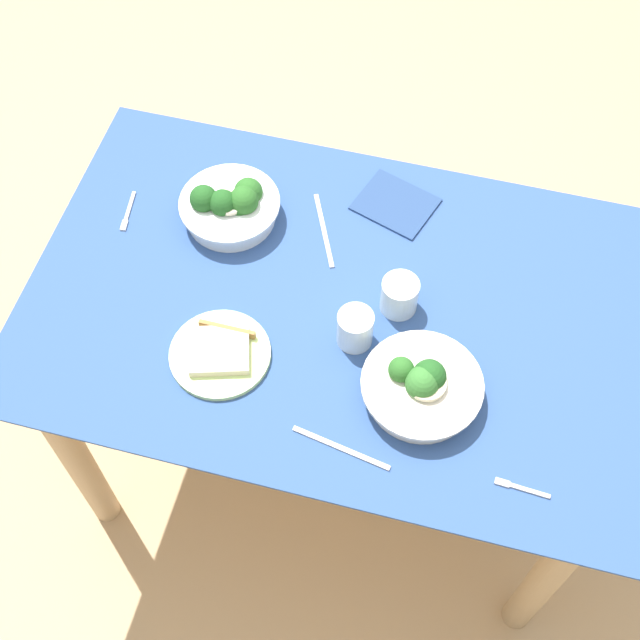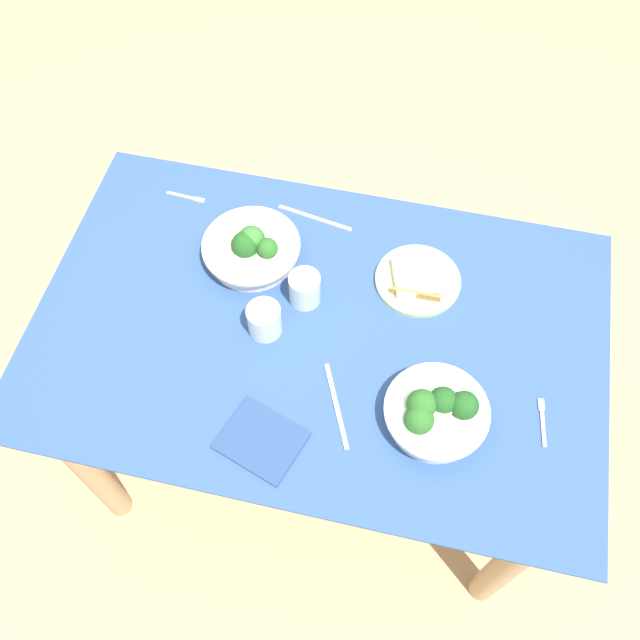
# 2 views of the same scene
# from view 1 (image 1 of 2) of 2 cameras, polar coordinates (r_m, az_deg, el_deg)

# --- Properties ---
(ground_plane) EXTENTS (6.00, 6.00, 0.00)m
(ground_plane) POSITION_cam_1_polar(r_m,az_deg,el_deg) (2.52, 0.97, -8.57)
(ground_plane) COLOR tan
(dining_table) EXTENTS (1.33, 0.85, 0.78)m
(dining_table) POSITION_cam_1_polar(r_m,az_deg,el_deg) (1.94, 1.24, -1.12)
(dining_table) COLOR #2D4C84
(dining_table) RESTS_ON ground_plane
(broccoli_bowl_far) EXTENTS (0.24, 0.24, 0.10)m
(broccoli_bowl_far) POSITION_cam_1_polar(r_m,az_deg,el_deg) (1.71, 6.67, -4.31)
(broccoli_bowl_far) COLOR silver
(broccoli_bowl_far) RESTS_ON dining_table
(broccoli_bowl_near) EXTENTS (0.22, 0.22, 0.10)m
(broccoli_bowl_near) POSITION_cam_1_polar(r_m,az_deg,el_deg) (1.95, -5.87, 7.45)
(broccoli_bowl_near) COLOR white
(broccoli_bowl_near) RESTS_ON dining_table
(bread_side_plate) EXTENTS (0.21, 0.21, 0.03)m
(bread_side_plate) POSITION_cam_1_polar(r_m,az_deg,el_deg) (1.77, -6.57, -2.13)
(bread_side_plate) COLOR #B7D684
(bread_side_plate) RESTS_ON dining_table
(water_glass_center) EXTENTS (0.07, 0.07, 0.08)m
(water_glass_center) POSITION_cam_1_polar(r_m,az_deg,el_deg) (1.75, 2.32, -0.56)
(water_glass_center) COLOR silver
(water_glass_center) RESTS_ON dining_table
(water_glass_side) EXTENTS (0.08, 0.08, 0.08)m
(water_glass_side) POSITION_cam_1_polar(r_m,az_deg,el_deg) (1.80, 5.23, 1.61)
(water_glass_side) COLOR silver
(water_glass_side) RESTS_ON dining_table
(fork_by_far_bowl) EXTENTS (0.10, 0.02, 0.00)m
(fork_by_far_bowl) POSITION_cam_1_polar(r_m,az_deg,el_deg) (1.69, 12.95, -10.67)
(fork_by_far_bowl) COLOR #B7B7BC
(fork_by_far_bowl) RESTS_ON dining_table
(fork_by_near_bowl) EXTENTS (0.02, 0.11, 0.00)m
(fork_by_near_bowl) POSITION_cam_1_polar(r_m,az_deg,el_deg) (2.02, -12.48, 6.87)
(fork_by_near_bowl) COLOR #B7B7BC
(fork_by_near_bowl) RESTS_ON dining_table
(table_knife_left) EXTENTS (0.09, 0.19, 0.00)m
(table_knife_left) POSITION_cam_1_polar(r_m,az_deg,el_deg) (1.94, 0.25, 5.91)
(table_knife_left) COLOR #B7B7BC
(table_knife_left) RESTS_ON dining_table
(table_knife_right) EXTENTS (0.20, 0.04, 0.00)m
(table_knife_right) POSITION_cam_1_polar(r_m,az_deg,el_deg) (1.67, 1.39, -8.39)
(table_knife_right) COLOR #B7B7BC
(table_knife_right) RESTS_ON dining_table
(napkin_folded_upper) EXTENTS (0.20, 0.18, 0.01)m
(napkin_folded_upper) POSITION_cam_1_polar(r_m,az_deg,el_deg) (1.99, 4.96, 7.58)
(napkin_folded_upper) COLOR navy
(napkin_folded_upper) RESTS_ON dining_table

